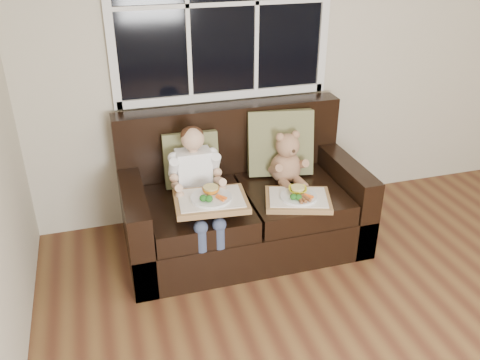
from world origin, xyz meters
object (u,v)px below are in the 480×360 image
object	(u,v)px
tray_left	(211,200)
child	(197,178)
tray_right	(298,198)
teddy_bear	(287,161)
loveseat	(241,204)

from	to	relation	value
tray_left	child	bearing A→B (deg)	105.27
tray_right	tray_left	bearing A→B (deg)	-160.53
teddy_bear	tray_left	bearing A→B (deg)	-157.47
teddy_bear	tray_left	distance (m)	0.73
tray_right	child	bearing A→B (deg)	179.97
tray_left	tray_right	distance (m)	0.62
child	tray_left	world-z (taller)	child
child	tray_right	xyz separation A→B (m)	(0.65, -0.21, -0.14)
loveseat	tray_left	bearing A→B (deg)	-131.59
loveseat	teddy_bear	world-z (taller)	loveseat
child	teddy_bear	world-z (taller)	child
child	tray_right	world-z (taller)	child
tray_left	tray_right	bearing A→B (deg)	6.88
teddy_bear	tray_right	size ratio (longest dim) A/B	0.78
tray_left	teddy_bear	bearing A→B (deg)	32.49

